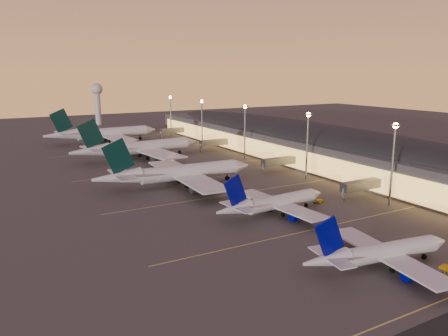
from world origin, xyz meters
TOP-DOWN VIEW (x-y plane):
  - ground at (0.00, 0.00)m, footprint 700.00×700.00m
  - airliner_narrow_south at (-2.70, -29.74)m, footprint 36.81×33.17m
  - airliner_narrow_north at (-1.39, 10.21)m, footprint 38.74×34.68m
  - airliner_wide_near at (-12.64, 53.94)m, footprint 59.98×54.56m
  - airliner_wide_mid at (-7.91, 110.35)m, footprint 65.20×59.78m
  - airliner_wide_far at (-10.01, 168.01)m, footprint 66.48×60.65m
  - terminal_building at (61.84, 72.47)m, footprint 56.35×255.00m
  - light_masts at (36.00, 65.00)m, footprint 2.20×217.20m
  - radar_tower at (10.00, 260.00)m, footprint 9.00×9.00m
  - lane_markings at (0.00, 40.00)m, footprint 90.00×180.36m
  - baggage_tug_a at (7.87, -37.63)m, footprint 3.83×1.97m
  - baggage_tug_c at (18.15, 12.72)m, footprint 3.53×1.86m

SIDE VIEW (x-z plane):
  - ground at x=0.00m, z-range 0.00..0.00m
  - lane_markings at x=0.00m, z-range 0.01..0.01m
  - baggage_tug_c at x=18.15m, z-range -0.04..0.96m
  - baggage_tug_a at x=7.87m, z-range -0.05..1.04m
  - airliner_narrow_south at x=-2.70m, z-range -3.18..9.97m
  - airliner_narrow_north at x=-1.39m, z-range -3.34..10.49m
  - airliner_wide_near at x=-12.64m, z-range -4.66..14.55m
  - airliner_wide_mid at x=-7.91m, z-range -5.06..15.80m
  - airliner_wide_far at x=-10.01m, z-range -5.16..16.11m
  - terminal_building at x=61.84m, z-range 0.05..17.51m
  - light_masts at x=36.00m, z-range 4.60..30.50m
  - radar_tower at x=10.00m, z-range 5.62..38.12m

